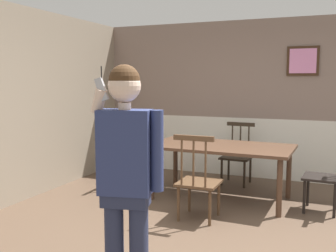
{
  "coord_description": "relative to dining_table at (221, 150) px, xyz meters",
  "views": [
    {
      "loc": [
        1.01,
        -3.75,
        1.66
      ],
      "look_at": [
        -0.34,
        -0.49,
        1.25
      ],
      "focal_mm": 41.78,
      "sensor_mm": 36.0,
      "label": 1
    }
  ],
  "objects": [
    {
      "name": "ground_plane",
      "position": [
        0.36,
        -1.49,
        -0.69
      ],
      "size": [
        6.5,
        6.5,
        0.0
      ],
      "primitive_type": "plane",
      "color": "brown"
    },
    {
      "name": "room_back_partition",
      "position": [
        0.36,
        1.47,
        0.6
      ],
      "size": [
        5.84,
        0.17,
        2.66
      ],
      "color": "gray",
      "rests_on": "ground_plane"
    },
    {
      "name": "dining_table",
      "position": [
        0.0,
        0.0,
        0.0
      ],
      "size": [
        1.98,
        1.11,
        0.77
      ],
      "rotation": [
        0.0,
        0.0,
        -0.04
      ],
      "color": "#4C3323",
      "rests_on": "ground_plane"
    },
    {
      "name": "chair_near_window",
      "position": [
        1.36,
        -0.05,
        -0.22
      ],
      "size": [
        0.47,
        0.47,
        0.97
      ],
      "rotation": [
        0.0,
        0.0,
        1.5
      ],
      "color": "black",
      "rests_on": "ground_plane"
    },
    {
      "name": "chair_by_doorway",
      "position": [
        -0.03,
        -0.91,
        -0.21
      ],
      "size": [
        0.48,
        0.48,
        1.04
      ],
      "rotation": [
        0.0,
        0.0,
        -0.0
      ],
      "color": "#513823",
      "rests_on": "ground_plane"
    },
    {
      "name": "chair_at_table_head",
      "position": [
        0.03,
        0.91,
        -0.22
      ],
      "size": [
        0.49,
        0.49,
        0.98
      ],
      "rotation": [
        0.0,
        0.0,
        3.08
      ],
      "color": "#2D2319",
      "rests_on": "ground_plane"
    },
    {
      "name": "chair_opposite_corner",
      "position": [
        -1.36,
        0.05,
        -0.2
      ],
      "size": [
        0.46,
        0.46,
        1.03
      ],
      "rotation": [
        0.0,
        0.0,
        4.72
      ],
      "color": "#2D2319",
      "rests_on": "ground_plane"
    },
    {
      "name": "person_figure",
      "position": [
        0.05,
        -2.82,
        0.34
      ],
      "size": [
        0.52,
        0.28,
        1.77
      ],
      "rotation": [
        0.0,
        0.0,
        3.37
      ],
      "color": "#282E49",
      "rests_on": "ground_plane"
    }
  ]
}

